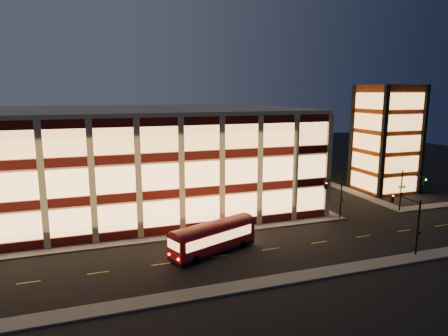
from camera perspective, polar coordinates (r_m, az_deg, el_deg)
name	(u,v)px	position (r m, az deg, el deg)	size (l,w,h in m)	color
ground	(169,241)	(46.97, -7.80, -10.27)	(200.00, 200.00, 0.00)	black
sidewalk_office_south	(142,240)	(47.45, -11.65, -10.08)	(54.00, 2.00, 0.15)	#514F4C
sidewalk_office_east	(282,190)	(69.72, 8.24, -3.20)	(2.00, 30.00, 0.15)	#514F4C
sidewalk_tower_south	(433,206)	(67.39, 27.73, -4.85)	(14.00, 2.00, 0.15)	#514F4C
sidewalk_tower_west	(336,186)	(75.28, 15.73, -2.45)	(2.00, 30.00, 0.15)	#514F4C
sidewalk_near	(200,293)	(35.39, -3.50, -17.43)	(100.00, 2.00, 0.15)	#514F4C
office_building	(126,157)	(61.00, -13.76, 1.47)	(50.45, 30.45, 14.50)	tan
stair_tower	(386,139)	(73.52, 22.15, 3.90)	(8.60, 8.60, 18.00)	#8C3814
traffic_signal_far	(336,190)	(54.41, 15.66, -3.10)	(3.79, 1.87, 6.00)	black
traffic_signal_right	(409,185)	(60.82, 24.94, -2.28)	(1.20, 4.37, 6.00)	black
traffic_signal_near	(408,214)	(46.79, 24.81, -5.94)	(0.32, 4.45, 6.00)	black
trolley_bus	(213,236)	(42.79, -1.59, -9.63)	(10.14, 6.03, 3.37)	maroon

